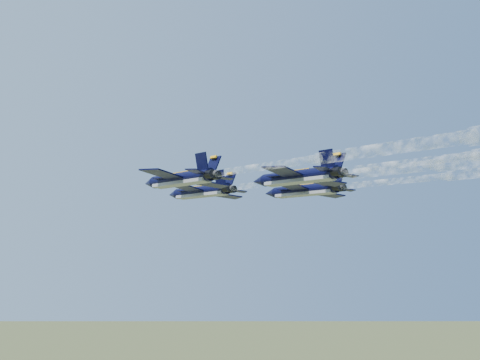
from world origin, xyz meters
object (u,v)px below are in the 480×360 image
jet_right (303,190)px  jet_slot (297,177)px  jet_lead (200,192)px  jet_left (180,179)px

jet_right → jet_slot: size_ratio=1.00×
jet_lead → jet_left: same height
jet_lead → jet_slot: bearing=-91.5°
jet_right → jet_slot: 17.42m
jet_left → jet_right: same height
jet_lead → jet_right: 17.57m
jet_lead → jet_right: bearing=-46.0°
jet_right → jet_slot: (-10.58, -13.83, 0.00)m
jet_lead → jet_left: bearing=-136.0°
jet_left → jet_right: bearing=-2.0°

